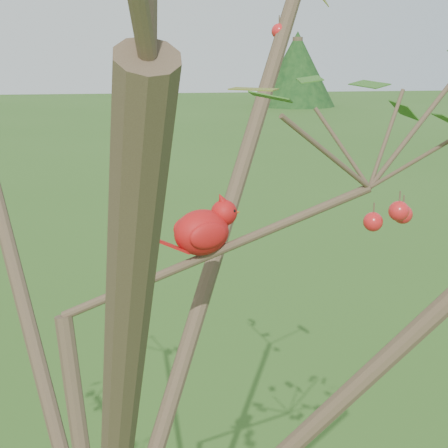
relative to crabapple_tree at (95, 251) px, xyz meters
name	(u,v)px	position (x,y,z in m)	size (l,w,h in m)	color
crabapple_tree	(95,251)	(0.00, 0.00, 0.00)	(2.35, 2.05, 2.95)	#473626
cardinal	(205,230)	(0.21, 0.10, 0.00)	(0.18, 0.12, 0.13)	red
distant_trees	(124,79)	(0.07, 23.42, -0.60)	(38.74, 13.50, 3.48)	#473626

